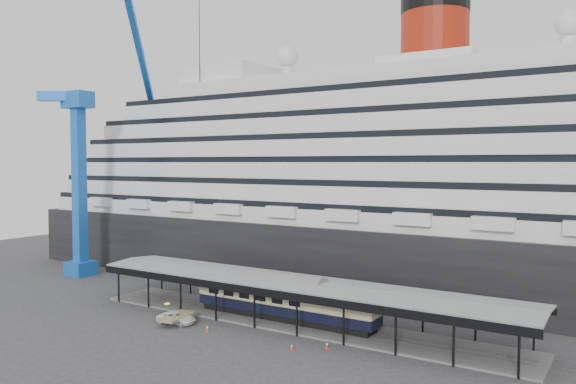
% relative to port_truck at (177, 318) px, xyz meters
% --- Properties ---
extents(ground, '(200.00, 200.00, 0.00)m').
position_rel_port_truck_xyz_m(ground, '(11.84, 2.58, -0.67)').
color(ground, '#333336').
rests_on(ground, ground).
extents(cruise_ship, '(130.00, 30.00, 43.90)m').
position_rel_port_truck_xyz_m(cruise_ship, '(11.89, 34.58, 17.68)').
color(cruise_ship, black).
rests_on(cruise_ship, ground).
extents(platform_canopy, '(56.00, 9.18, 5.30)m').
position_rel_port_truck_xyz_m(platform_canopy, '(11.84, 7.58, 1.69)').
color(platform_canopy, slate).
rests_on(platform_canopy, ground).
extents(crane_blue, '(22.63, 19.19, 47.60)m').
position_rel_port_truck_xyz_m(crane_blue, '(-33.28, 13.20, 19.29)').
color(crane_blue, blue).
rests_on(crane_blue, ground).
extents(port_truck, '(5.06, 2.79, 1.34)m').
position_rel_port_truck_xyz_m(port_truck, '(0.00, 0.00, 0.00)').
color(port_truck, white).
rests_on(port_truck, ground).
extents(pullman_carriage, '(24.34, 3.41, 23.89)m').
position_rel_port_truck_xyz_m(pullman_carriage, '(10.43, 7.58, 2.21)').
color(pullman_carriage, black).
rests_on(pullman_carriage, ground).
extents(traffic_cone_left, '(0.54, 0.54, 0.83)m').
position_rel_port_truck_xyz_m(traffic_cone_left, '(5.26, -0.60, -0.26)').
color(traffic_cone_left, '#CE510B').
rests_on(traffic_cone_left, ground).
extents(traffic_cone_mid, '(0.47, 0.47, 0.73)m').
position_rel_port_truck_xyz_m(traffic_cone_mid, '(16.69, -0.74, -0.31)').
color(traffic_cone_mid, '#F23A0D').
rests_on(traffic_cone_mid, ground).
extents(traffic_cone_right, '(0.40, 0.40, 0.76)m').
position_rel_port_truck_xyz_m(traffic_cone_right, '(19.52, 1.64, -0.29)').
color(traffic_cone_right, red).
rests_on(traffic_cone_right, ground).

